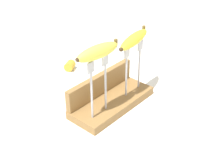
{
  "coord_description": "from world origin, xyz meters",
  "views": [
    {
      "loc": [
        -0.72,
        -0.63,
        0.69
      ],
      "look_at": [
        0.0,
        0.0,
        0.13
      ],
      "focal_mm": 52.5,
      "sensor_mm": 36.0,
      "label": 1
    }
  ],
  "objects": [
    {
      "name": "banana_chunk_near",
      "position": [
        0.08,
        0.31,
        0.02
      ],
      "size": [
        0.06,
        0.05,
        0.04
      ],
      "color": "gold",
      "rests_on": "ground"
    },
    {
      "name": "banana_raised_right",
      "position": [
        0.09,
        -0.02,
        0.24
      ],
      "size": [
        0.19,
        0.08,
        0.04
      ],
      "color": "yellow",
      "rests_on": "fork_stand_right"
    },
    {
      "name": "fork_stand_right",
      "position": [
        0.09,
        -0.02,
        0.14
      ],
      "size": [
        0.1,
        0.01,
        0.19
      ],
      "color": "#B2B2B7",
      "rests_on": "wooden_board"
    },
    {
      "name": "wooden_board",
      "position": [
        0.0,
        0.0,
        0.01
      ],
      "size": [
        0.32,
        0.13,
        0.03
      ],
      "primitive_type": "cube",
      "color": "olive",
      "rests_on": "ground"
    },
    {
      "name": "fork_stand_left",
      "position": [
        -0.09,
        -0.02,
        0.15
      ],
      "size": [
        0.09,
        0.01,
        0.2
      ],
      "color": "#B2B2B7",
      "rests_on": "wooden_board"
    },
    {
      "name": "board_backstop",
      "position": [
        0.0,
        0.06,
        0.07
      ],
      "size": [
        0.31,
        0.02,
        0.08
      ],
      "primitive_type": "cube",
      "color": "olive",
      "rests_on": "wooden_board"
    },
    {
      "name": "banana_raised_left",
      "position": [
        -0.09,
        -0.02,
        0.26
      ],
      "size": [
        0.16,
        0.06,
        0.04
      ],
      "color": "#DBD147",
      "rests_on": "fork_stand_left"
    },
    {
      "name": "ground_plane",
      "position": [
        0.0,
        0.0,
        0.0
      ],
      "size": [
        3.0,
        3.0,
        0.0
      ],
      "primitive_type": "plane",
      "color": "white"
    },
    {
      "name": "fork_fallen_far",
      "position": [
        0.19,
        -0.19,
        0.0
      ],
      "size": [
        0.19,
        0.05,
        0.01
      ],
      "color": "#B2B2B7",
      "rests_on": "ground"
    }
  ]
}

